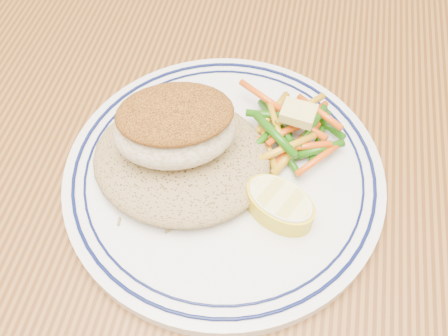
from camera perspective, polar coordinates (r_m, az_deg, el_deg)
dining_table at (r=0.55m, az=-3.03°, el=-5.42°), size 1.50×0.90×0.75m
plate at (r=0.45m, az=-0.00°, el=-0.76°), size 0.28×0.28×0.02m
rice_pilaf at (r=0.43m, az=-4.90°, el=1.29°), size 0.16×0.14×0.03m
fish_fillet at (r=0.41m, az=-5.64°, el=4.76°), size 0.12×0.10×0.05m
vegetable_pile at (r=0.46m, az=7.61°, el=4.15°), size 0.11×0.10×0.03m
butter_pat at (r=0.44m, az=8.51°, el=6.20°), size 0.03×0.03×0.01m
lemon_wedge at (r=0.41m, az=6.38°, el=-4.12°), size 0.08×0.08×0.02m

